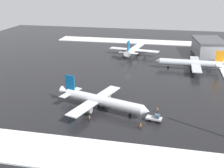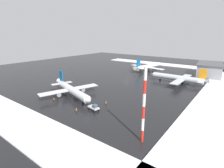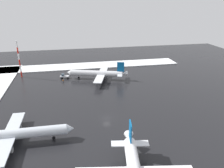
% 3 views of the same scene
% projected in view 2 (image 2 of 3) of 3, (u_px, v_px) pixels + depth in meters
% --- Properties ---
extents(ground_plane, '(240.00, 240.00, 0.00)m').
position_uv_depth(ground_plane, '(126.00, 79.00, 108.42)').
color(ground_plane, black).
extents(snow_bank_far, '(152.00, 16.00, 0.43)m').
position_uv_depth(snow_bank_far, '(219.00, 95.00, 79.56)').
color(snow_bank_far, white).
rests_on(snow_bank_far, ground_plane).
extents(snow_bank_left, '(14.00, 116.00, 0.43)m').
position_uv_depth(snow_bank_left, '(16.00, 120.00, 56.77)').
color(snow_bank_left, white).
rests_on(snow_bank_left, ground_plane).
extents(snow_bank_right, '(14.00, 116.00, 0.43)m').
position_uv_depth(snow_bank_right, '(165.00, 65.00, 159.96)').
color(snow_bank_right, white).
rests_on(snow_bank_right, ground_plane).
extents(airplane_parked_starboard, '(27.17, 32.27, 9.80)m').
position_uv_depth(airplane_parked_starboard, '(72.00, 90.00, 77.13)').
color(airplane_parked_starboard, silver).
rests_on(airplane_parked_starboard, ground_plane).
extents(airplane_foreground_jet, '(27.17, 32.86, 9.78)m').
position_uv_depth(airplane_foreground_jet, '(178.00, 78.00, 98.16)').
color(airplane_foreground_jet, silver).
rests_on(airplane_foreground_jet, ground_plane).
extents(airplane_distant_tail, '(33.70, 28.13, 10.03)m').
position_uv_depth(airplane_distant_tail, '(148.00, 66.00, 133.25)').
color(airplane_distant_tail, white).
rests_on(airplane_distant_tail, ground_plane).
extents(pushback_tug, '(3.02, 4.93, 2.50)m').
position_uv_depth(pushback_tug, '(94.00, 107.00, 63.63)').
color(pushback_tug, silver).
rests_on(pushback_tug, ground_plane).
extents(ground_crew_near_tug, '(0.36, 0.36, 1.71)m').
position_uv_depth(ground_crew_near_tug, '(106.00, 103.00, 68.40)').
color(ground_crew_near_tug, black).
rests_on(ground_crew_near_tug, ground_plane).
extents(ground_crew_by_nose_gear, '(0.36, 0.36, 1.71)m').
position_uv_depth(ground_crew_by_nose_gear, '(54.00, 100.00, 72.09)').
color(ground_crew_by_nose_gear, black).
rests_on(ground_crew_by_nose_gear, ground_plane).
extents(ground_crew_beside_wing, '(0.36, 0.36, 1.71)m').
position_uv_depth(ground_crew_beside_wing, '(76.00, 110.00, 61.81)').
color(ground_crew_beside_wing, black).
rests_on(ground_crew_beside_wing, ground_plane).
extents(antenna_mast, '(0.70, 0.70, 19.86)m').
position_uv_depth(antenna_mast, '(144.00, 106.00, 42.80)').
color(antenna_mast, red).
rests_on(antenna_mast, ground_plane).
extents(cargo_hangar, '(26.73, 18.11, 8.80)m').
position_uv_depth(cargo_hangar, '(209.00, 70.00, 115.55)').
color(cargo_hangar, gray).
rests_on(cargo_hangar, ground_plane).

